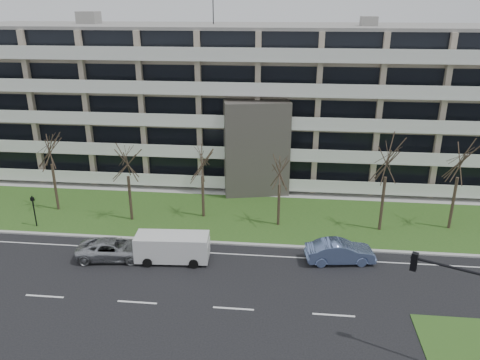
# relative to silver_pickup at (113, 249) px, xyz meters

# --- Properties ---
(ground) EXTENTS (160.00, 160.00, 0.00)m
(ground) POSITION_rel_silver_pickup_xyz_m (9.33, -5.07, -0.71)
(ground) COLOR black
(ground) RESTS_ON ground
(grass_verge) EXTENTS (90.00, 10.00, 0.06)m
(grass_verge) POSITION_rel_silver_pickup_xyz_m (9.33, 7.93, -0.68)
(grass_verge) COLOR #27521B
(grass_verge) RESTS_ON ground
(curb) EXTENTS (90.00, 0.35, 0.12)m
(curb) POSITION_rel_silver_pickup_xyz_m (9.33, 2.93, -0.65)
(curb) COLOR #B2B2AD
(curb) RESTS_ON ground
(sidewalk) EXTENTS (90.00, 2.00, 0.08)m
(sidewalk) POSITION_rel_silver_pickup_xyz_m (9.33, 13.43, -0.67)
(sidewalk) COLOR #B2B2AD
(sidewalk) RESTS_ON ground
(lane_edge_line) EXTENTS (90.00, 0.12, 0.01)m
(lane_edge_line) POSITION_rel_silver_pickup_xyz_m (9.33, 1.43, -0.71)
(lane_edge_line) COLOR white
(lane_edge_line) RESTS_ON ground
(apartment_building) EXTENTS (60.50, 15.10, 18.75)m
(apartment_building) POSITION_rel_silver_pickup_xyz_m (9.33, 20.25, 6.90)
(apartment_building) COLOR #B6A38E
(apartment_building) RESTS_ON ground
(silver_pickup) EXTENTS (5.37, 2.94, 1.43)m
(silver_pickup) POSITION_rel_silver_pickup_xyz_m (0.00, 0.00, 0.00)
(silver_pickup) COLOR #A5A7AC
(silver_pickup) RESTS_ON ground
(blue_sedan) EXTENTS (5.06, 2.38, 1.60)m
(blue_sedan) POSITION_rel_silver_pickup_xyz_m (16.21, 1.19, 0.09)
(blue_sedan) COLOR #6C84BC
(blue_sedan) RESTS_ON ground
(white_van) EXTENTS (5.30, 2.40, 2.01)m
(white_van) POSITION_rel_silver_pickup_xyz_m (4.42, 0.12, 0.49)
(white_van) COLOR white
(white_van) RESTS_ON ground
(traffic_signal) EXTENTS (4.72, 2.29, 5.92)m
(traffic_signal) POSITION_rel_silver_pickup_xyz_m (21.52, -8.79, 3.12)
(traffic_signal) COLOR black
(traffic_signal) RESTS_ON ground
(pedestrian_signal) EXTENTS (0.30, 0.27, 2.74)m
(pedestrian_signal) POSITION_rel_silver_pickup_xyz_m (-8.17, 4.23, 1.03)
(pedestrian_signal) COLOR black
(pedestrian_signal) RESTS_ON ground
(tree_1) EXTENTS (3.85, 3.85, 7.70)m
(tree_1) POSITION_rel_silver_pickup_xyz_m (-7.94, 7.62, 5.27)
(tree_1) COLOR #382B21
(tree_1) RESTS_ON ground
(tree_2) EXTENTS (3.53, 3.53, 7.06)m
(tree_2) POSITION_rel_silver_pickup_xyz_m (-0.74, 6.32, 4.77)
(tree_2) COLOR #382B21
(tree_2) RESTS_ON ground
(tree_3) EXTENTS (3.32, 3.32, 6.65)m
(tree_3) POSITION_rel_silver_pickup_xyz_m (5.22, 7.57, 4.45)
(tree_3) COLOR #382B21
(tree_3) RESTS_ON ground
(tree_4) EXTENTS (3.21, 3.21, 6.41)m
(tree_4) POSITION_rel_silver_pickup_xyz_m (11.69, 6.64, 4.27)
(tree_4) COLOR #382B21
(tree_4) RESTS_ON ground
(tree_5) EXTENTS (4.11, 4.11, 8.22)m
(tree_5) POSITION_rel_silver_pickup_xyz_m (19.92, 6.59, 5.68)
(tree_5) COLOR #382B21
(tree_5) RESTS_ON ground
(tree_6) EXTENTS (3.99, 3.99, 7.99)m
(tree_6) POSITION_rel_silver_pickup_xyz_m (25.63, 7.46, 5.50)
(tree_6) COLOR #382B21
(tree_6) RESTS_ON ground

